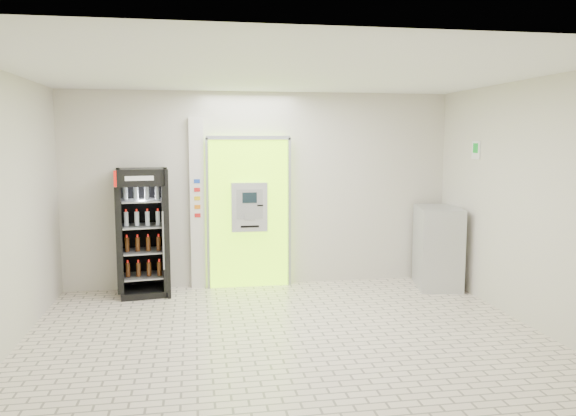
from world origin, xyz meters
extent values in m
plane|color=beige|center=(0.00, 0.00, 0.00)|extent=(6.00, 6.00, 0.00)
plane|color=beige|center=(0.00, 2.50, 1.50)|extent=(6.00, 0.00, 6.00)
plane|color=beige|center=(0.00, -2.50, 1.50)|extent=(6.00, 0.00, 6.00)
plane|color=beige|center=(-3.00, 0.00, 1.50)|extent=(0.00, 5.00, 5.00)
plane|color=beige|center=(3.00, 0.00, 1.50)|extent=(0.00, 5.00, 5.00)
plane|color=white|center=(0.00, 0.00, 3.00)|extent=(6.00, 6.00, 0.00)
cube|color=#98F010|center=(-0.20, 2.43, 1.15)|extent=(1.20, 0.12, 2.30)
cube|color=gray|center=(-0.20, 2.36, 2.30)|extent=(1.28, 0.04, 0.06)
cube|color=gray|center=(-0.83, 2.36, 1.15)|extent=(0.04, 0.04, 2.30)
cube|color=gray|center=(0.43, 2.36, 1.15)|extent=(0.04, 0.04, 2.30)
cube|color=black|center=(-0.10, 2.38, 0.50)|extent=(0.62, 0.01, 0.67)
cube|color=black|center=(-0.54, 2.38, 1.98)|extent=(0.22, 0.01, 0.18)
cube|color=#B4B7BC|center=(-0.20, 2.32, 1.25)|extent=(0.55, 0.12, 0.75)
cube|color=black|center=(-0.20, 2.25, 1.40)|extent=(0.22, 0.01, 0.16)
cube|color=gray|center=(-0.20, 2.25, 1.12)|extent=(0.16, 0.01, 0.12)
cube|color=black|center=(-0.04, 2.25, 1.28)|extent=(0.09, 0.01, 0.02)
cube|color=black|center=(-0.20, 2.25, 0.96)|extent=(0.28, 0.01, 0.03)
cube|color=silver|center=(-0.98, 2.45, 1.30)|extent=(0.22, 0.10, 2.60)
cube|color=#193FB2|center=(-0.98, 2.40, 1.65)|extent=(0.09, 0.01, 0.06)
cube|color=red|center=(-0.98, 2.40, 1.52)|extent=(0.09, 0.01, 0.06)
cube|color=yellow|center=(-0.98, 2.40, 1.39)|extent=(0.09, 0.01, 0.06)
cube|color=orange|center=(-0.98, 2.40, 1.26)|extent=(0.09, 0.01, 0.06)
cube|color=red|center=(-0.98, 2.40, 1.13)|extent=(0.09, 0.01, 0.06)
cube|color=black|center=(-1.77, 2.17, 0.93)|extent=(0.78, 0.72, 1.86)
cube|color=black|center=(-1.77, 2.47, 0.93)|extent=(0.70, 0.14, 1.86)
cube|color=#BC110A|center=(-1.77, 1.86, 1.74)|extent=(0.68, 0.10, 0.22)
cube|color=white|center=(-1.77, 1.86, 1.74)|extent=(0.39, 0.06, 0.07)
cube|color=black|center=(-1.77, 2.17, 0.05)|extent=(0.78, 0.72, 0.09)
cylinder|color=gray|center=(-1.47, 1.84, 0.85)|extent=(0.03, 0.03, 0.84)
cube|color=gray|center=(-1.77, 2.17, 0.28)|extent=(0.65, 0.62, 0.02)
cube|color=gray|center=(-1.77, 2.17, 0.65)|extent=(0.65, 0.62, 0.02)
cube|color=gray|center=(-1.77, 2.17, 1.02)|extent=(0.65, 0.62, 0.02)
cube|color=gray|center=(-1.77, 2.17, 1.39)|extent=(0.65, 0.62, 0.02)
cube|color=#B4B7BC|center=(2.68, 1.90, 0.62)|extent=(0.81, 1.05, 1.24)
cube|color=gray|center=(2.37, 1.90, 0.68)|extent=(0.21, 0.89, 0.01)
cube|color=white|center=(2.99, 1.40, 2.12)|extent=(0.02, 0.22, 0.26)
cube|color=#0C8520|center=(2.98, 1.40, 2.15)|extent=(0.00, 0.14, 0.14)
camera|label=1|loc=(-1.01, -6.14, 2.26)|focal=35.00mm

